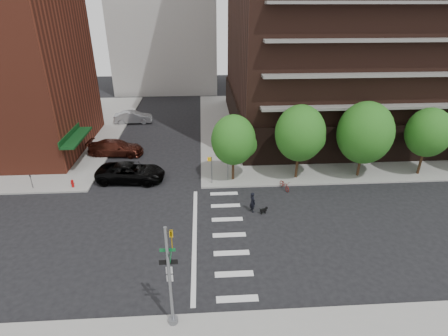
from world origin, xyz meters
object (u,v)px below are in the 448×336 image
Objects in this scene: parked_car_maroon at (116,148)px; parked_car_silver at (133,117)px; fire_hydrant at (72,183)px; scooter at (284,185)px; parked_car_black at (131,172)px; dog_walker at (252,202)px; traffic_signal at (171,285)px.

parked_car_silver is (0.00, 11.05, -0.01)m from parked_car_maroon.
parked_car_maroon is (2.30, 7.44, 0.30)m from fire_hydrant.
parked_car_black is at bearing 154.40° from scooter.
parked_car_maroon is at bearing 24.82° from dog_walker.
parked_car_maroon is 3.41× the size of dog_walker.
traffic_signal reaches higher than parked_car_silver.
traffic_signal is 1.03× the size of parked_car_maroon.
traffic_signal is at bearing -157.10° from parked_car_black.
dog_walker is (15.58, -4.76, 0.31)m from fire_hydrant.
parked_car_black is (-5.03, 16.49, -1.83)m from traffic_signal.
traffic_signal is 8.20× the size of fire_hydrant.
parked_car_black is 6.80m from parked_car_maroon.
dog_walker is at bearing -16.99° from fire_hydrant.
scooter is (16.65, -19.79, -0.40)m from parked_car_silver.
dog_walker is (10.58, -5.96, -0.01)m from parked_car_black.
parked_car_black is at bearing -152.01° from parked_car_maroon.
traffic_signal is at bearing 129.59° from dog_walker.
parked_car_black is (5.00, 1.20, 0.32)m from fire_hydrant.
fire_hydrant is at bearing 50.39° from dog_walker.
parked_car_silver is at bearing 114.64° from scooter.
dog_walker is at bearing -127.99° from parked_car_maroon.
traffic_signal reaches higher than parked_car_black.
fire_hydrant is 0.14× the size of parked_car_silver.
parked_car_maroon reaches higher than parked_car_silver.
parked_car_silver is at bearing 4.57° from parked_car_maroon.
traffic_signal is at bearing -170.00° from parked_car_silver.
parked_car_silver is at bearing 102.89° from traffic_signal.
parked_car_silver is (-2.70, 17.29, -0.03)m from parked_car_black.
parked_car_black reaches higher than parked_car_maroon.
traffic_signal is 18.42m from fire_hydrant.
scooter is (16.65, -8.74, -0.41)m from parked_car_maroon.
parked_car_black is at bearing 13.50° from fire_hydrant.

